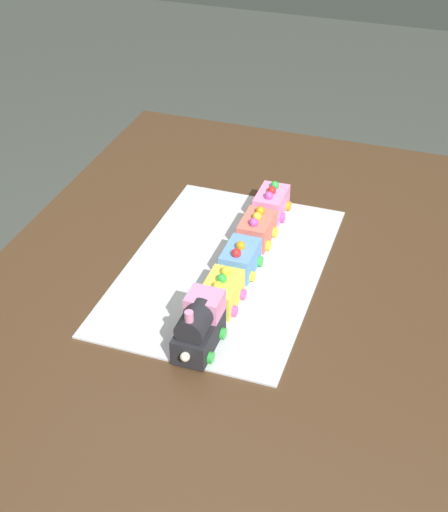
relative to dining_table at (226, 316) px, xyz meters
The scene contains 8 objects.
ground_plane 0.63m from the dining_table, ahead, with size 8.00×8.00×0.00m, color #474C44.
dining_table is the anchor object (origin of this frame).
cake_board 0.11m from the dining_table, 28.85° to the left, with size 0.60×0.40×0.00m, color silver.
cake_locomotive 0.27m from the dining_table, behind, with size 0.14×0.08×0.12m.
cake_car_hopper_lemon 0.17m from the dining_table, 166.60° to the right, with size 0.10×0.08×0.07m.
cake_car_caboose_sky_blue 0.14m from the dining_table, 38.17° to the right, with size 0.10×0.08×0.07m.
cake_car_flatbed_coral 0.20m from the dining_table, ahead, with size 0.10×0.08×0.07m.
cake_car_tanker_bubblegum 0.30m from the dining_table, ahead, with size 0.10×0.08×0.07m.
Camera 1 is at (-1.17, -0.39, 1.68)m, focal length 51.90 mm.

